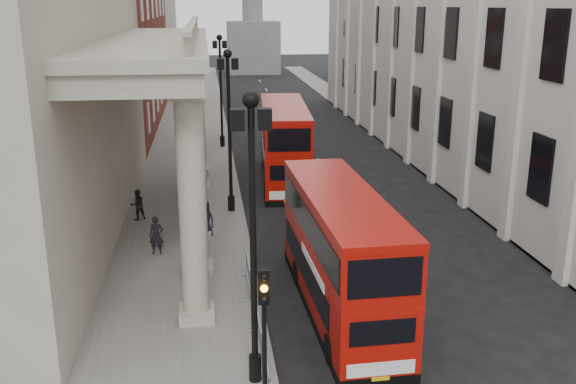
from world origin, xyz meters
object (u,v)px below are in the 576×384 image
Objects in this scene: bus_far at (284,142)px; pedestrian_c at (205,219)px; lamp_post_mid at (229,120)px; bus_near at (341,250)px; pedestrian_a at (156,236)px; lamp_post_north at (221,83)px; lamp_post_south at (253,223)px; traffic_light at (264,319)px; pedestrian_b at (138,205)px.

bus_far is 6.19× the size of pedestrian_c.
pedestrian_c is (-1.35, -3.98, -3.90)m from lamp_post_mid.
bus_near is 9.14m from pedestrian_a.
lamp_post_south is at bearing -90.00° from lamp_post_north.
traffic_light is (0.10, -34.02, -1.80)m from lamp_post_north.
lamp_post_north reaches higher than pedestrian_b.
traffic_light is 0.42× the size of bus_near.
lamp_post_mid reaches higher than pedestrian_c.
lamp_post_mid reaches higher than bus_far.
lamp_post_north is (0.00, 16.00, 0.00)m from lamp_post_mid.
traffic_light is (0.10, -18.02, -1.80)m from lamp_post_mid.
lamp_post_mid reaches higher than bus_near.
pedestrian_c is at bearing 95.90° from traffic_light.
pedestrian_a is at bearing 137.26° from bus_near.
lamp_post_mid is 7.35m from bus_far.
traffic_light reaches higher than pedestrian_a.
lamp_post_mid reaches higher than pedestrian_b.
lamp_post_north is 10.92m from bus_far.
pedestrian_c is at bearing -112.05° from bus_far.
lamp_post_mid is at bearing 96.27° from pedestrian_c.
lamp_post_north reaches higher than pedestrian_a.
lamp_post_south and lamp_post_mid have the same top height.
pedestrian_b is (-8.26, -6.85, -1.56)m from bus_far.
lamp_post_north is 4.93× the size of pedestrian_a.
bus_far is (3.53, 21.96, -2.45)m from lamp_post_south.
lamp_post_north reaches higher than pedestrian_c.
pedestrian_a is at bearing 106.19° from traffic_light.
pedestrian_a is at bearing -116.74° from bus_far.
bus_near is at bearing -86.42° from bus_far.
bus_near is at bearing -73.91° from lamp_post_mid.
bus_far is (3.53, 5.96, -2.45)m from lamp_post_mid.
traffic_light is at bearing -119.03° from bus_near.
pedestrian_a is at bearing -121.08° from lamp_post_mid.
bus_far is at bearing -70.63° from lamp_post_north.
bus_near is 0.92× the size of bus_far.
bus_near is at bearing 62.77° from traffic_light.
lamp_post_south reaches higher than bus_far.
pedestrian_c reaches higher than pedestrian_a.
lamp_post_south is 0.75× the size of bus_far.
lamp_post_mid is 4.93× the size of pedestrian_a.
lamp_post_north is 34.07m from traffic_light.
pedestrian_b is (-1.26, 4.86, -0.07)m from pedestrian_a.
lamp_post_north is 0.75× the size of bus_far.
traffic_light is 14.27m from pedestrian_c.
pedestrian_a is at bearing -114.98° from pedestrian_c.
lamp_post_mid is at bearing 90.32° from traffic_light.
pedestrian_a is (-6.83, 5.93, -1.31)m from bus_near.
lamp_post_north is at bearing 90.00° from lamp_post_south.
pedestrian_c is at bearing 44.45° from pedestrian_a.
lamp_post_north is 28.00m from bus_near.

